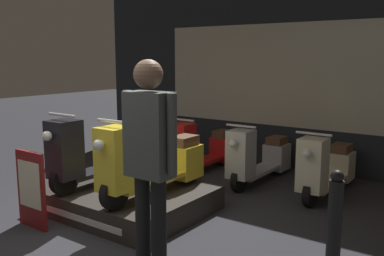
{
  "coord_description": "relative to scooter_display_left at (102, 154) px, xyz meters",
  "views": [
    {
      "loc": [
        3.18,
        -2.47,
        1.85
      ],
      "look_at": [
        -0.14,
        2.15,
        0.9
      ],
      "focal_mm": 40.0,
      "sensor_mm": 36.0,
      "label": 1
    }
  ],
  "objects": [
    {
      "name": "shop_wall_back",
      "position": [
        0.77,
        3.13,
        0.94
      ],
      "size": [
        7.33,
        0.09,
        3.2
      ],
      "color": "#23282D",
      "rests_on": "ground_plane"
    },
    {
      "name": "scooter_backrow_0",
      "position": [
        0.13,
        2.04,
        -0.29
      ],
      "size": [
        0.45,
        1.66,
        0.94
      ],
      "color": "black",
      "rests_on": "ground_plane"
    },
    {
      "name": "scooter_display_left",
      "position": [
        0.0,
        0.0,
        0.0
      ],
      "size": [
        0.45,
        1.66,
        0.94
      ],
      "color": "black",
      "rests_on": "display_platform"
    },
    {
      "name": "display_platform",
      "position": [
        0.41,
        0.03,
        -0.52
      ],
      "size": [
        1.82,
        1.5,
        0.29
      ],
      "color": "#2D2823",
      "rests_on": "ground_plane"
    },
    {
      "name": "ground_plane",
      "position": [
        0.77,
        -1.1,
        -0.66
      ],
      "size": [
        30.0,
        30.0,
        0.0
      ],
      "primitive_type": "plane",
      "color": "#2D2D33"
    },
    {
      "name": "scooter_backrow_2",
      "position": [
        2.16,
        2.04,
        -0.29
      ],
      "size": [
        0.45,
        1.66,
        0.94
      ],
      "color": "black",
      "rests_on": "ground_plane"
    },
    {
      "name": "price_sign_board",
      "position": [
        -0.07,
        -0.96,
        -0.23
      ],
      "size": [
        0.46,
        0.04,
        0.85
      ],
      "color": "maroon",
      "rests_on": "ground_plane"
    },
    {
      "name": "street_bollard",
      "position": [
        3.0,
        -0.34,
        -0.16
      ],
      "size": [
        0.11,
        0.11,
        1.0
      ],
      "color": "black",
      "rests_on": "ground_plane"
    },
    {
      "name": "scooter_display_right",
      "position": [
        0.82,
        0.0,
        0.0
      ],
      "size": [
        0.45,
        1.66,
        0.94
      ],
      "color": "black",
      "rests_on": "display_platform"
    },
    {
      "name": "person_right_browsing",
      "position": [
        1.68,
        -1.0,
        0.42
      ],
      "size": [
        0.55,
        0.24,
        1.84
      ],
      "color": "black",
      "rests_on": "ground_plane"
    },
    {
      "name": "scooter_backrow_1",
      "position": [
        1.14,
        2.04,
        -0.29
      ],
      "size": [
        0.45,
        1.66,
        0.94
      ],
      "color": "black",
      "rests_on": "ground_plane"
    }
  ]
}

